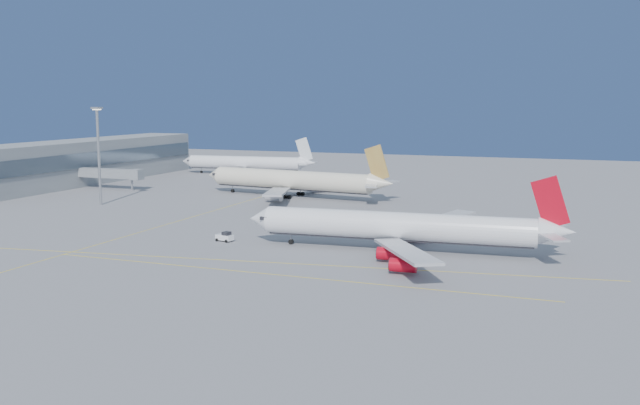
{
  "coord_description": "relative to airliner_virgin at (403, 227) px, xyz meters",
  "views": [
    {
      "loc": [
        52.49,
        -119.88,
        28.96
      ],
      "look_at": [
        -1.89,
        22.43,
        7.0
      ],
      "focal_mm": 40.0,
      "sensor_mm": 36.0,
      "label": 1
    }
  ],
  "objects": [
    {
      "name": "jet_bridge",
      "position": [
        -112.42,
        60.24,
        0.46
      ],
      "size": [
        23.6,
        3.6,
        6.9
      ],
      "color": "gray",
      "rests_on": "ground"
    },
    {
      "name": "pushback_tug",
      "position": [
        -36.81,
        -3.57,
        -3.76
      ],
      "size": [
        3.96,
        2.87,
        2.05
      ],
      "rotation": [
        0.0,
        0.0,
        -0.22
      ],
      "color": "white",
      "rests_on": "ground"
    },
    {
      "name": "terminal",
      "position": [
        -134.24,
        73.24,
        2.8
      ],
      "size": [
        18.4,
        110.0,
        15.0
      ],
      "color": "gray",
      "rests_on": "ground"
    },
    {
      "name": "airliner_virgin",
      "position": [
        0.0,
        0.0,
        0.0
      ],
      "size": [
        63.41,
        56.86,
        15.64
      ],
      "rotation": [
        0.0,
        0.0,
        0.06
      ],
      "color": "white",
      "rests_on": "ground"
    },
    {
      "name": "light_mast",
      "position": [
        -94.17,
        30.16,
        11.26
      ],
      "size": [
        2.34,
        2.34,
        27.06
      ],
      "color": "gray",
      "rests_on": "ground"
    },
    {
      "name": "ground",
      "position": [
        -19.31,
        -11.76,
        -4.71
      ],
      "size": [
        500.0,
        500.0,
        0.0
      ],
      "primitive_type": "plane",
      "color": "slate",
      "rests_on": "ground"
    },
    {
      "name": "taxiway_lines",
      "position": [
        -34.02,
        -5.42,
        -4.7
      ],
      "size": [
        118.86,
        140.0,
        0.02
      ],
      "color": "yellow",
      "rests_on": "ground"
    },
    {
      "name": "airliner_etihad",
      "position": [
        -49.59,
        63.93,
        0.36
      ],
      "size": [
        63.91,
        58.61,
        16.68
      ],
      "rotation": [
        0.0,
        0.0,
        -0.13
      ],
      "color": "beige",
      "rests_on": "ground"
    },
    {
      "name": "airliner_third",
      "position": [
        -92.71,
        118.27,
        -0.19
      ],
      "size": [
        55.73,
        51.13,
        14.94
      ],
      "rotation": [
        0.0,
        0.0,
        0.1
      ],
      "color": "white",
      "rests_on": "ground"
    }
  ]
}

